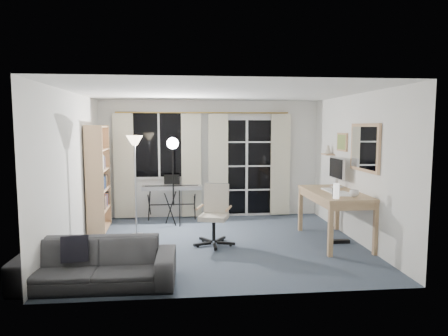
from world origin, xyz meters
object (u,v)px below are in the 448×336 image
Objects in this scene: keyboard_piano at (172,188)px; sofa at (96,256)px; office_chair at (215,209)px; bookshelf at (96,181)px; studio_light at (173,153)px; monitor at (337,169)px; desk at (335,198)px; mug at (354,192)px; torchiere_lamp at (135,156)px.

keyboard_piano is 3.35m from sofa.
keyboard_piano is 1.22× the size of office_chair.
office_chair is at bearing -29.90° from bookshelf.
studio_light is 2.88× the size of monitor.
desk is 2.60× the size of monitor.
desk is at bearing 101.31° from mug.
office_chair is (2.07, -1.05, -0.34)m from bookshelf.
studio_light is (0.62, 0.65, -0.01)m from torchiere_lamp.
monitor is at bearing -17.70° from studio_light.
office_chair is 2.23m from monitor.
torchiere_lamp is at bearing -117.63° from keyboard_piano.
desk is at bearing -114.00° from monitor.
office_chair is 2.15m from mug.
bookshelf reaches higher than mug.
torchiere_lamp is 12.70× the size of mug.
studio_light is at bearing 137.69° from office_chair.
bookshelf is 13.98× the size of mug.
monitor reaches higher than mug.
keyboard_piano is at bearing 62.92° from torchiere_lamp.
bookshelf is at bearing -155.62° from keyboard_piano.
keyboard_piano is 0.63× the size of sofa.
monitor reaches higher than desk.
torchiere_lamp is 0.89m from studio_light.
torchiere_lamp is 1.64m from office_chair.
bookshelf is 1.03m from torchiere_lamp.
torchiere_lamp is 1.11× the size of desk.
office_chair is at bearing -22.55° from torchiere_lamp.
torchiere_lamp is at bearing 174.77° from office_chair.
studio_light is (0.04, -0.48, 0.73)m from keyboard_piano.
sofa is (-0.84, -2.77, -1.01)m from studio_light.
bookshelf is 2.74m from sofa.
torchiere_lamp reaches higher than desk.
studio_light is 12.63× the size of mug.
monitor is 0.32× the size of sofa.
bookshelf reaches higher than office_chair.
studio_light is (1.37, 0.14, 0.47)m from bookshelf.
bookshelf reaches higher than torchiere_lamp.
torchiere_lamp is 2.89× the size of monitor.
keyboard_piano is at bearing 93.87° from studio_light.
studio_light is at bearing 46.29° from torchiere_lamp.
monitor reaches higher than keyboard_piano.
bookshelf is 4.26m from monitor.
bookshelf is 1.22× the size of desk.
desk is 0.64m from monitor.
mug is (4.10, -1.65, -0.00)m from bookshelf.
studio_light is 3.30m from mug.
office_chair is (0.74, -1.67, -0.08)m from keyboard_piano.
mug is (2.77, -2.27, 0.25)m from keyboard_piano.
studio_light is 3.06m from sofa.
office_chair is at bearing 176.58° from desk.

